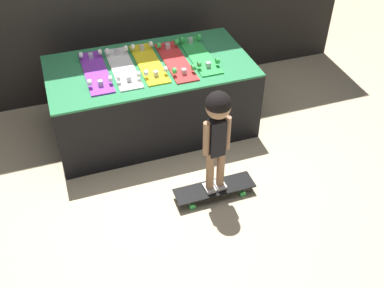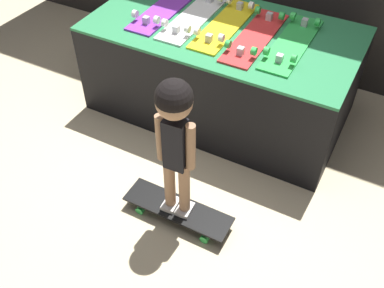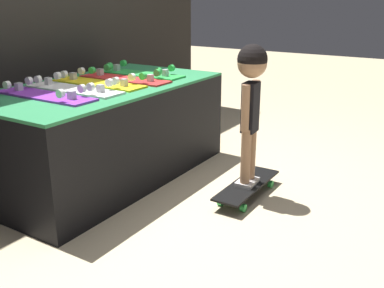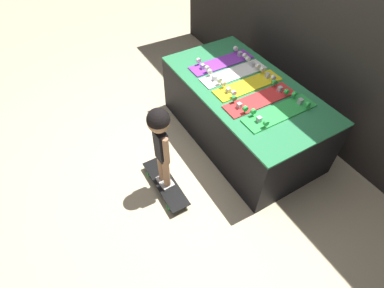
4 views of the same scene
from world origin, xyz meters
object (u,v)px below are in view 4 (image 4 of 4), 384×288
at_px(skateboard_green_on_rack, 280,112).
at_px(skateboard_yellow_on_rack, 248,85).
at_px(skateboard_on_floor, 165,184).
at_px(child, 160,136).
at_px(skateboard_red_on_rack, 260,99).
at_px(skateboard_purple_on_rack, 222,62).
at_px(skateboard_white_on_rack, 234,73).

bearing_deg(skateboard_green_on_rack, skateboard_yellow_on_rack, 179.16).
height_order(skateboard_on_floor, child, child).
height_order(skateboard_red_on_rack, skateboard_green_on_rack, same).
height_order(skateboard_yellow_on_rack, skateboard_green_on_rack, same).
bearing_deg(skateboard_green_on_rack, skateboard_purple_on_rack, 179.26).
distance_m(skateboard_yellow_on_rack, skateboard_green_on_rack, 0.48).
relative_size(skateboard_red_on_rack, child, 0.79).
bearing_deg(skateboard_green_on_rack, skateboard_red_on_rack, -171.07).
bearing_deg(skateboard_white_on_rack, skateboard_purple_on_rack, 177.76).
xyz_separation_m(skateboard_purple_on_rack, skateboard_green_on_rack, (0.97, -0.01, 0.00)).
distance_m(skateboard_purple_on_rack, skateboard_white_on_rack, 0.24).
bearing_deg(skateboard_yellow_on_rack, skateboard_white_on_rack, -179.06).
bearing_deg(skateboard_red_on_rack, skateboard_yellow_on_rack, 169.44).
xyz_separation_m(skateboard_on_floor, child, (0.00, 0.00, 0.68)).
xyz_separation_m(skateboard_white_on_rack, child, (0.48, -1.10, 0.03)).
height_order(skateboard_purple_on_rack, skateboard_green_on_rack, same).
height_order(skateboard_red_on_rack, skateboard_on_floor, skateboard_red_on_rack).
bearing_deg(child, skateboard_purple_on_rack, 119.25).
bearing_deg(skateboard_on_floor, skateboard_white_on_rack, 113.35).
bearing_deg(skateboard_white_on_rack, skateboard_on_floor, -66.65).
distance_m(skateboard_white_on_rack, skateboard_red_on_rack, 0.49).
bearing_deg(skateboard_white_on_rack, child, -66.65).
bearing_deg(skateboard_on_floor, skateboard_red_on_rack, 89.62).
distance_m(skateboard_yellow_on_rack, skateboard_red_on_rack, 0.25).
bearing_deg(skateboard_purple_on_rack, skateboard_on_floor, -57.16).
relative_size(skateboard_white_on_rack, skateboard_yellow_on_rack, 1.00).
xyz_separation_m(skateboard_green_on_rack, child, (-0.25, -1.10, 0.03)).
bearing_deg(child, skateboard_red_on_rack, 86.03).
relative_size(skateboard_purple_on_rack, skateboard_white_on_rack, 1.00).
relative_size(skateboard_white_on_rack, skateboard_green_on_rack, 1.00).
xyz_separation_m(skateboard_red_on_rack, skateboard_on_floor, (-0.01, -1.06, -0.65)).
distance_m(skateboard_purple_on_rack, child, 1.32).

